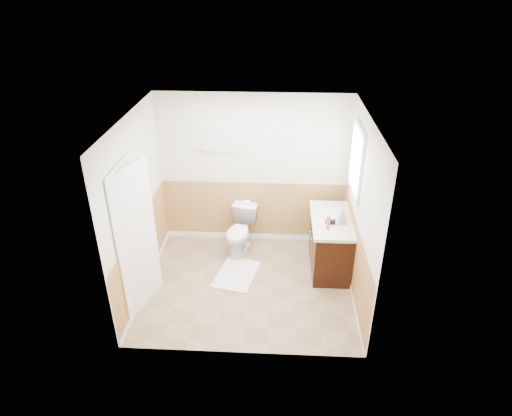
# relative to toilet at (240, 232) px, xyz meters

# --- Properties ---
(floor) EXTENTS (3.00, 3.00, 0.00)m
(floor) POSITION_rel_toilet_xyz_m (0.19, -0.87, -0.37)
(floor) COLOR #8C7051
(floor) RESTS_ON ground
(ceiling) EXTENTS (3.00, 3.00, 0.00)m
(ceiling) POSITION_rel_toilet_xyz_m (0.19, -0.87, 2.13)
(ceiling) COLOR white
(ceiling) RESTS_ON floor
(wall_back) EXTENTS (3.00, 0.00, 3.00)m
(wall_back) POSITION_rel_toilet_xyz_m (0.19, 0.43, 0.88)
(wall_back) COLOR silver
(wall_back) RESTS_ON floor
(wall_front) EXTENTS (3.00, 0.00, 3.00)m
(wall_front) POSITION_rel_toilet_xyz_m (0.19, -2.17, 0.88)
(wall_front) COLOR silver
(wall_front) RESTS_ON floor
(wall_left) EXTENTS (0.00, 3.00, 3.00)m
(wall_left) POSITION_rel_toilet_xyz_m (-1.31, -0.87, 0.88)
(wall_left) COLOR silver
(wall_left) RESTS_ON floor
(wall_right) EXTENTS (0.00, 3.00, 3.00)m
(wall_right) POSITION_rel_toilet_xyz_m (1.69, -0.87, 0.88)
(wall_right) COLOR silver
(wall_right) RESTS_ON floor
(wainscot_back) EXTENTS (3.00, 0.00, 3.00)m
(wainscot_back) POSITION_rel_toilet_xyz_m (0.19, 0.42, 0.13)
(wainscot_back) COLOR tan
(wainscot_back) RESTS_ON floor
(wainscot_front) EXTENTS (3.00, 0.00, 3.00)m
(wainscot_front) POSITION_rel_toilet_xyz_m (0.19, -2.16, 0.13)
(wainscot_front) COLOR tan
(wainscot_front) RESTS_ON floor
(wainscot_left) EXTENTS (0.00, 2.60, 2.60)m
(wainscot_left) POSITION_rel_toilet_xyz_m (-1.29, -0.87, 0.13)
(wainscot_left) COLOR tan
(wainscot_left) RESTS_ON floor
(wainscot_right) EXTENTS (0.00, 2.60, 2.60)m
(wainscot_right) POSITION_rel_toilet_xyz_m (1.68, -0.87, 0.13)
(wainscot_right) COLOR tan
(wainscot_right) RESTS_ON floor
(toilet) EXTENTS (0.56, 0.80, 0.74)m
(toilet) POSITION_rel_toilet_xyz_m (0.00, 0.00, 0.00)
(toilet) COLOR white
(toilet) RESTS_ON floor
(bath_mat) EXTENTS (0.71, 0.90, 0.02)m
(bath_mat) POSITION_rel_toilet_xyz_m (0.00, -0.64, -0.36)
(bath_mat) COLOR white
(bath_mat) RESTS_ON floor
(vanity_cabinet) EXTENTS (0.55, 1.10, 0.80)m
(vanity_cabinet) POSITION_rel_toilet_xyz_m (1.41, -0.34, 0.03)
(vanity_cabinet) COLOR black
(vanity_cabinet) RESTS_ON floor
(vanity_knob_left) EXTENTS (0.03, 0.03, 0.03)m
(vanity_knob_left) POSITION_rel_toilet_xyz_m (1.11, -0.44, 0.18)
(vanity_knob_left) COLOR silver
(vanity_knob_left) RESTS_ON vanity_cabinet
(vanity_knob_right) EXTENTS (0.03, 0.03, 0.03)m
(vanity_knob_right) POSITION_rel_toilet_xyz_m (1.11, -0.24, 0.18)
(vanity_knob_right) COLOR silver
(vanity_knob_right) RESTS_ON vanity_cabinet
(countertop) EXTENTS (0.60, 1.15, 0.05)m
(countertop) POSITION_rel_toilet_xyz_m (1.40, -0.34, 0.45)
(countertop) COLOR silver
(countertop) RESTS_ON vanity_cabinet
(sink_basin) EXTENTS (0.36, 0.36, 0.02)m
(sink_basin) POSITION_rel_toilet_xyz_m (1.41, -0.19, 0.49)
(sink_basin) COLOR silver
(sink_basin) RESTS_ON countertop
(faucet) EXTENTS (0.02, 0.02, 0.14)m
(faucet) POSITION_rel_toilet_xyz_m (1.59, -0.19, 0.55)
(faucet) COLOR white
(faucet) RESTS_ON countertop
(lotion_bottle) EXTENTS (0.05, 0.05, 0.22)m
(lotion_bottle) POSITION_rel_toilet_xyz_m (1.31, -0.64, 0.59)
(lotion_bottle) COLOR #D23665
(lotion_bottle) RESTS_ON countertop
(soap_dispenser) EXTENTS (0.10, 0.10, 0.21)m
(soap_dispenser) POSITION_rel_toilet_xyz_m (1.53, -0.47, 0.59)
(soap_dispenser) COLOR gray
(soap_dispenser) RESTS_ON countertop
(hair_dryer_body) EXTENTS (0.14, 0.07, 0.07)m
(hair_dryer_body) POSITION_rel_toilet_xyz_m (1.36, -0.49, 0.51)
(hair_dryer_body) COLOR black
(hair_dryer_body) RESTS_ON countertop
(hair_dryer_handle) EXTENTS (0.03, 0.03, 0.07)m
(hair_dryer_handle) POSITION_rel_toilet_xyz_m (1.33, -0.46, 0.48)
(hair_dryer_handle) COLOR black
(hair_dryer_handle) RESTS_ON countertop
(mirror_panel) EXTENTS (0.02, 0.35, 0.90)m
(mirror_panel) POSITION_rel_toilet_xyz_m (1.67, 0.23, 1.18)
(mirror_panel) COLOR silver
(mirror_panel) RESTS_ON wall_right
(window_frame) EXTENTS (0.04, 0.80, 1.00)m
(window_frame) POSITION_rel_toilet_xyz_m (1.66, -0.28, 1.38)
(window_frame) COLOR white
(window_frame) RESTS_ON wall_right
(window_glass) EXTENTS (0.01, 0.70, 0.90)m
(window_glass) POSITION_rel_toilet_xyz_m (1.68, -0.28, 1.38)
(window_glass) COLOR white
(window_glass) RESTS_ON wall_right
(door) EXTENTS (0.29, 0.78, 2.04)m
(door) POSITION_rel_toilet_xyz_m (-1.21, -1.32, 0.65)
(door) COLOR white
(door) RESTS_ON wall_left
(door_frame) EXTENTS (0.02, 0.92, 2.10)m
(door_frame) POSITION_rel_toilet_xyz_m (-1.28, -1.32, 0.66)
(door_frame) COLOR white
(door_frame) RESTS_ON wall_left
(door_knob) EXTENTS (0.06, 0.06, 0.06)m
(door_knob) POSITION_rel_toilet_xyz_m (-1.15, -0.99, 0.58)
(door_knob) COLOR silver
(door_knob) RESTS_ON door
(towel_bar) EXTENTS (0.62, 0.02, 0.02)m
(towel_bar) POSITION_rel_toilet_xyz_m (-0.36, 0.38, 1.23)
(towel_bar) COLOR silver
(towel_bar) RESTS_ON wall_back
(tp_holder_bar) EXTENTS (0.14, 0.02, 0.02)m
(tp_holder_bar) POSITION_rel_toilet_xyz_m (0.09, 0.36, 0.33)
(tp_holder_bar) COLOR silver
(tp_holder_bar) RESTS_ON wall_back
(tp_roll) EXTENTS (0.10, 0.11, 0.11)m
(tp_roll) POSITION_rel_toilet_xyz_m (0.09, 0.36, 0.33)
(tp_roll) COLOR white
(tp_roll) RESTS_ON tp_holder_bar
(tp_sheet) EXTENTS (0.10, 0.01, 0.16)m
(tp_sheet) POSITION_rel_toilet_xyz_m (0.09, 0.36, 0.22)
(tp_sheet) COLOR white
(tp_sheet) RESTS_ON tp_roll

